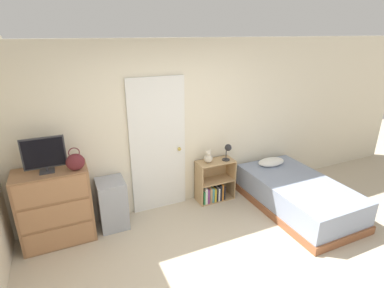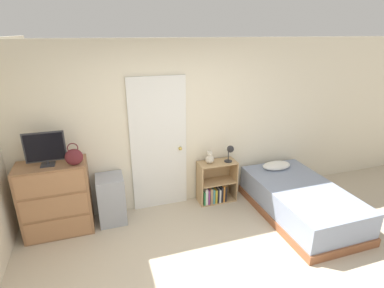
{
  "view_description": "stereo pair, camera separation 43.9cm",
  "coord_description": "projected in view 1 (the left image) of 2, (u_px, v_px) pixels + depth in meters",
  "views": [
    {
      "loc": [
        -1.34,
        -1.98,
        2.63
      ],
      "look_at": [
        0.36,
        1.77,
        1.08
      ],
      "focal_mm": 28.0,
      "sensor_mm": 36.0,
      "label": 1
    },
    {
      "loc": [
        -0.93,
        -2.14,
        2.63
      ],
      "look_at": [
        0.36,
        1.77,
        1.08
      ],
      "focal_mm": 28.0,
      "sensor_mm": 36.0,
      "label": 2
    }
  ],
  "objects": [
    {
      "name": "dresser",
      "position": [
        56.0,
        207.0,
        3.85
      ],
      "size": [
        0.88,
        0.46,
        1.02
      ],
      "color": "#996B47",
      "rests_on": "ground_plane"
    },
    {
      "name": "bookshelf",
      "position": [
        213.0,
        186.0,
        4.92
      ],
      "size": [
        0.61,
        0.3,
        0.69
      ],
      "color": "tan",
      "rests_on": "ground_plane"
    },
    {
      "name": "tv",
      "position": [
        44.0,
        154.0,
        3.57
      ],
      "size": [
        0.49,
        0.16,
        0.44
      ],
      "color": "#2D2D33",
      "rests_on": "dresser"
    },
    {
      "name": "storage_bin",
      "position": [
        112.0,
        204.0,
        4.21
      ],
      "size": [
        0.38,
        0.41,
        0.71
      ],
      "color": "#999EA8",
      "rests_on": "ground_plane"
    },
    {
      "name": "door_closed",
      "position": [
        158.0,
        147.0,
        4.44
      ],
      "size": [
        0.85,
        0.09,
        2.05
      ],
      "color": "white",
      "rests_on": "ground_plane"
    },
    {
      "name": "bed",
      "position": [
        297.0,
        195.0,
        4.66
      ],
      "size": [
        1.09,
        1.89,
        0.59
      ],
      "color": "brown",
      "rests_on": "ground_plane"
    },
    {
      "name": "desk_lamp",
      "position": [
        228.0,
        149.0,
        4.74
      ],
      "size": [
        0.14,
        0.13,
        0.27
      ],
      "color": "#262628",
      "rests_on": "bookshelf"
    },
    {
      "name": "handbag",
      "position": [
        75.0,
        162.0,
        3.65
      ],
      "size": [
        0.22,
        0.13,
        0.3
      ],
      "color": "#591E23",
      "rests_on": "dresser"
    },
    {
      "name": "wall_back",
      "position": [
        162.0,
        129.0,
        4.43
      ],
      "size": [
        10.0,
        0.06,
        2.55
      ],
      "color": "beige",
      "rests_on": "ground_plane"
    },
    {
      "name": "teddy_bear",
      "position": [
        208.0,
        157.0,
        4.69
      ],
      "size": [
        0.14,
        0.14,
        0.21
      ],
      "color": "beige",
      "rests_on": "bookshelf"
    }
  ]
}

